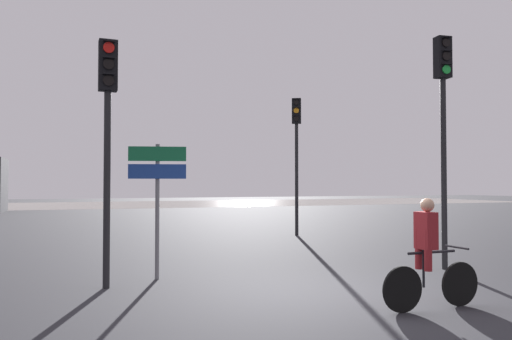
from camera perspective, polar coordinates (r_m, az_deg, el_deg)
ground_plane at (r=8.57m, az=8.71°, el=-13.90°), size 120.00×120.00×0.00m
water_strip at (r=46.50m, az=-15.27°, el=-3.83°), size 80.00×16.00×0.01m
traffic_light_near_right at (r=11.61m, az=20.62°, el=6.57°), size 0.35×0.36×5.03m
traffic_light_near_left at (r=9.25m, az=-16.60°, el=6.03°), size 0.33×0.34×4.38m
traffic_light_far_right at (r=17.92m, az=4.66°, el=3.35°), size 0.40×0.42×4.90m
direction_sign_post at (r=9.79m, az=-11.21°, el=-1.78°), size 1.08×0.29×2.60m
cyclist at (r=7.77m, az=19.07°, el=-8.97°), size 1.71×0.46×1.62m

